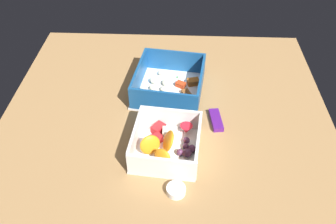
# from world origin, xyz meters

# --- Properties ---
(table_surface) EXTENTS (0.80, 0.80, 0.02)m
(table_surface) POSITION_xyz_m (0.00, 0.00, 0.01)
(table_surface) COLOR #9E7547
(table_surface) RESTS_ON ground
(pasta_container) EXTENTS (0.20, 0.19, 0.07)m
(pasta_container) POSITION_xyz_m (-0.11, 0.00, 0.04)
(pasta_container) COLOR white
(pasta_container) RESTS_ON table_surface
(fruit_bowl) EXTENTS (0.16, 0.16, 0.06)m
(fruit_bowl) POSITION_xyz_m (0.10, 0.01, 0.04)
(fruit_bowl) COLOR white
(fruit_bowl) RESTS_ON table_surface
(candy_bar) EXTENTS (0.07, 0.03, 0.01)m
(candy_bar) POSITION_xyz_m (-0.00, 0.12, 0.03)
(candy_bar) COLOR #51197A
(candy_bar) RESTS_ON table_surface
(paper_cup_liner) EXTENTS (0.04, 0.04, 0.01)m
(paper_cup_liner) POSITION_xyz_m (0.20, 0.03, 0.03)
(paper_cup_liner) COLOR white
(paper_cup_liner) RESTS_ON table_surface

